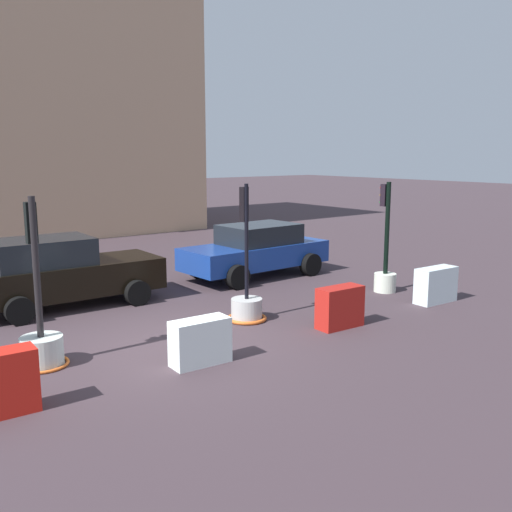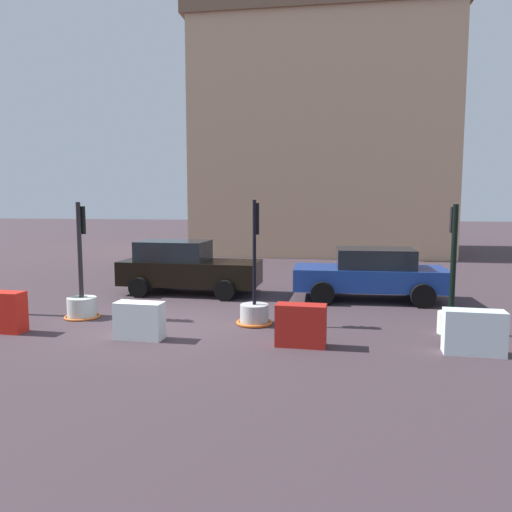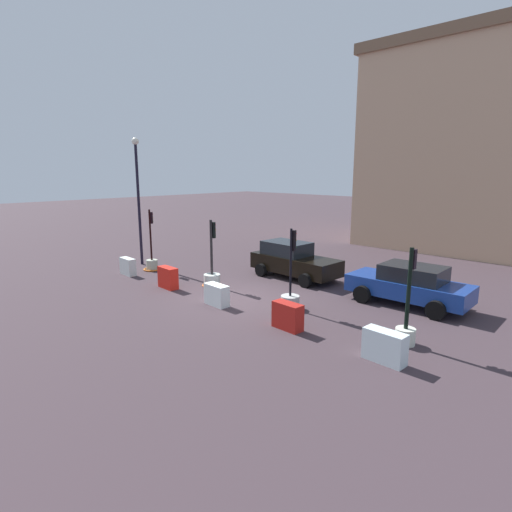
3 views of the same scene
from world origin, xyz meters
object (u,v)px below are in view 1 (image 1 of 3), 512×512
car_blue_estate (256,250)px  traffic_light_1 (41,339)px  construction_barrier_2 (200,342)px  traffic_light_2 (247,301)px  traffic_light_3 (385,267)px  car_black_sedan (61,272)px  construction_barrier_3 (340,307)px  construction_barrier_4 (436,285)px

car_blue_estate → traffic_light_1: bearing=-155.1°
construction_barrier_2 → traffic_light_1: bearing=143.5°
traffic_light_2 → traffic_light_3: traffic_light_2 is taller
traffic_light_3 → car_black_sedan: size_ratio=0.65×
traffic_light_2 → car_blue_estate: traffic_light_2 is taller
construction_barrier_3 → car_blue_estate: (1.71, 4.99, 0.35)m
traffic_light_1 → traffic_light_2: traffic_light_2 is taller
construction_barrier_4 → car_black_sedan: car_black_sedan is taller
construction_barrier_3 → car_blue_estate: bearing=71.0°
car_black_sedan → car_blue_estate: 5.66m
construction_barrier_2 → car_black_sedan: car_black_sedan is taller
traffic_light_1 → construction_barrier_2: traffic_light_1 is taller
traffic_light_2 → construction_barrier_3: (1.20, -1.61, 0.02)m
construction_barrier_3 → construction_barrier_4: 3.30m
traffic_light_1 → construction_barrier_3: (5.58, -1.60, -0.04)m
traffic_light_3 → car_black_sedan: bearing=152.7°
traffic_light_2 → traffic_light_3: bearing=-1.9°
traffic_light_1 → traffic_light_3: traffic_light_1 is taller
traffic_light_2 → construction_barrier_2: traffic_light_2 is taller
construction_barrier_3 → traffic_light_1: bearing=164.0°
traffic_light_2 → construction_barrier_2: 2.74m
construction_barrier_2 → car_black_sedan: 5.19m
construction_barrier_2 → construction_barrier_3: size_ratio=1.02×
traffic_light_3 → car_blue_estate: size_ratio=0.64×
traffic_light_3 → construction_barrier_4: 1.50m
traffic_light_1 → car_black_sedan: (1.64, 3.55, 0.35)m
construction_barrier_4 → traffic_light_1: bearing=169.7°
traffic_light_3 → construction_barrier_2: size_ratio=2.72×
construction_barrier_2 → construction_barrier_3: construction_barrier_3 is taller
construction_barrier_4 → car_blue_estate: bearing=107.6°
construction_barrier_2 → car_black_sedan: size_ratio=0.24×
traffic_light_2 → car_black_sedan: size_ratio=0.67×
car_blue_estate → traffic_light_2: bearing=-130.8°
car_blue_estate → traffic_light_3: bearing=-67.1°
construction_barrier_2 → car_blue_estate: size_ratio=0.24×
traffic_light_2 → construction_barrier_2: (-2.21, -1.61, -0.02)m
traffic_light_3 → traffic_light_1: bearing=179.1°
construction_barrier_2 → construction_barrier_3: 3.42m
traffic_light_3 → car_blue_estate: bearing=112.9°
car_black_sedan → car_blue_estate: bearing=-1.6°
construction_barrier_3 → car_black_sedan: bearing=127.4°
traffic_light_2 → car_black_sedan: traffic_light_2 is taller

